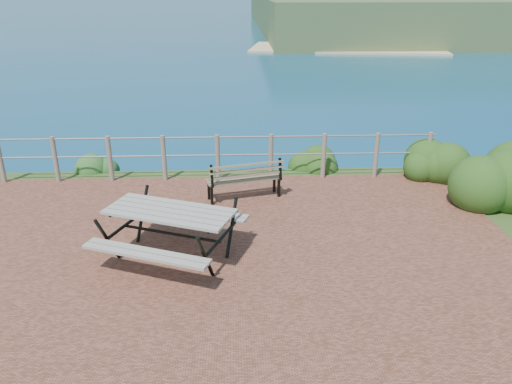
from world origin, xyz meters
TOP-DOWN VIEW (x-y plane):
  - ground at (0.00, 0.00)m, footprint 10.00×7.00m
  - safety_railing at (0.00, 3.35)m, footprint 9.40×0.10m
  - picnic_table at (-0.61, -0.03)m, footprint 2.07×1.57m
  - park_bench at (0.55, 2.28)m, footprint 1.52×0.74m
  - shrub_right_front at (5.47, 2.08)m, footprint 1.39×1.39m
  - shrub_right_edge at (4.65, 3.43)m, footprint 1.10×1.10m
  - shrub_lip_west at (-2.70, 4.16)m, footprint 0.83×0.83m
  - shrub_lip_east at (2.14, 4.19)m, footprint 0.87×0.87m

SIDE VIEW (x-z plane):
  - ground at x=0.00m, z-range -0.06..0.06m
  - shrub_right_front at x=5.47m, z-range -0.99..0.99m
  - shrub_right_edge at x=4.65m, z-range -0.78..0.78m
  - shrub_lip_west at x=-2.70m, z-range -0.30..0.30m
  - shrub_lip_east at x=2.14m, z-range -0.33..0.33m
  - picnic_table at x=-0.61m, z-range 0.11..0.92m
  - park_bench at x=0.55m, z-range 0.13..0.97m
  - safety_railing at x=0.00m, z-range 0.07..1.07m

